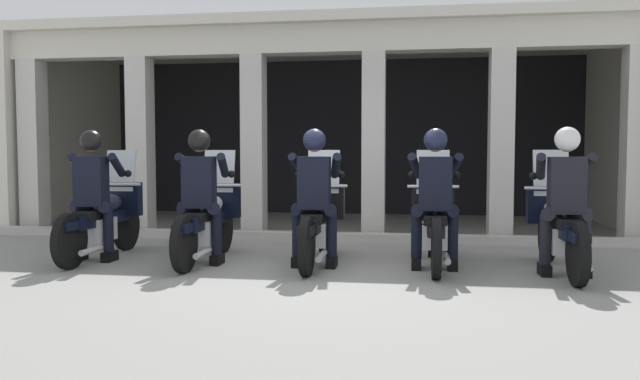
# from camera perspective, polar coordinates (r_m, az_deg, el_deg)

# --- Properties ---
(ground_plane) EXTENTS (80.00, 80.00, 0.00)m
(ground_plane) POSITION_cam_1_polar(r_m,az_deg,el_deg) (10.11, 2.16, -4.01)
(ground_plane) COLOR gray
(station_building) EXTENTS (10.63, 4.34, 3.45)m
(station_building) POSITION_cam_1_polar(r_m,az_deg,el_deg) (11.88, 1.00, 7.55)
(station_building) COLOR black
(station_building) RESTS_ON ground
(kerb_strip) EXTENTS (10.13, 0.24, 0.12)m
(kerb_strip) POSITION_cam_1_polar(r_m,az_deg,el_deg) (9.31, -1.14, -4.28)
(kerb_strip) COLOR #B7B5AD
(kerb_strip) RESTS_ON ground
(motorcycle_far_left) EXTENTS (0.62, 2.04, 1.35)m
(motorcycle_far_left) POSITION_cam_1_polar(r_m,az_deg,el_deg) (8.23, -19.20, -2.41)
(motorcycle_far_left) COLOR black
(motorcycle_far_left) RESTS_ON ground
(police_officer_far_left) EXTENTS (0.63, 0.61, 1.58)m
(police_officer_far_left) POSITION_cam_1_polar(r_m,az_deg,el_deg) (7.95, -20.22, 0.54)
(police_officer_far_left) COLOR black
(police_officer_far_left) RESTS_ON ground
(motorcycle_left) EXTENTS (0.62, 2.04, 1.35)m
(motorcycle_left) POSITION_cam_1_polar(r_m,az_deg,el_deg) (7.68, -10.24, -2.67)
(motorcycle_left) COLOR black
(motorcycle_left) RESTS_ON ground
(police_officer_left) EXTENTS (0.63, 0.61, 1.58)m
(police_officer_left) POSITION_cam_1_polar(r_m,az_deg,el_deg) (7.38, -10.99, 0.48)
(police_officer_left) COLOR black
(police_officer_left) RESTS_ON ground
(motorcycle_center) EXTENTS (0.62, 2.04, 1.35)m
(motorcycle_center) POSITION_cam_1_polar(r_m,az_deg,el_deg) (7.37, -0.15, -2.87)
(motorcycle_center) COLOR black
(motorcycle_center) RESTS_ON ground
(police_officer_center) EXTENTS (0.63, 0.61, 1.58)m
(police_officer_center) POSITION_cam_1_polar(r_m,az_deg,el_deg) (7.06, -0.50, 0.41)
(police_officer_center) COLOR black
(police_officer_center) RESTS_ON ground
(motorcycle_right) EXTENTS (0.62, 2.04, 1.35)m
(motorcycle_right) POSITION_cam_1_polar(r_m,az_deg,el_deg) (7.34, 10.45, -2.95)
(motorcycle_right) COLOR black
(motorcycle_right) RESTS_ON ground
(police_officer_right) EXTENTS (0.63, 0.61, 1.58)m
(police_officer_right) POSITION_cam_1_polar(r_m,az_deg,el_deg) (7.02, 10.56, 0.34)
(police_officer_right) COLOR black
(police_officer_right) RESTS_ON ground
(motorcycle_far_right) EXTENTS (0.62, 2.04, 1.35)m
(motorcycle_far_right) POSITION_cam_1_polar(r_m,az_deg,el_deg) (7.35, 21.14, -3.12)
(motorcycle_far_right) COLOR black
(motorcycle_far_right) RESTS_ON ground
(police_officer_far_right) EXTENTS (0.63, 0.61, 1.58)m
(police_officer_far_right) POSITION_cam_1_polar(r_m,az_deg,el_deg) (7.04, 21.71, 0.16)
(police_officer_far_right) COLOR black
(police_officer_far_right) RESTS_ON ground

